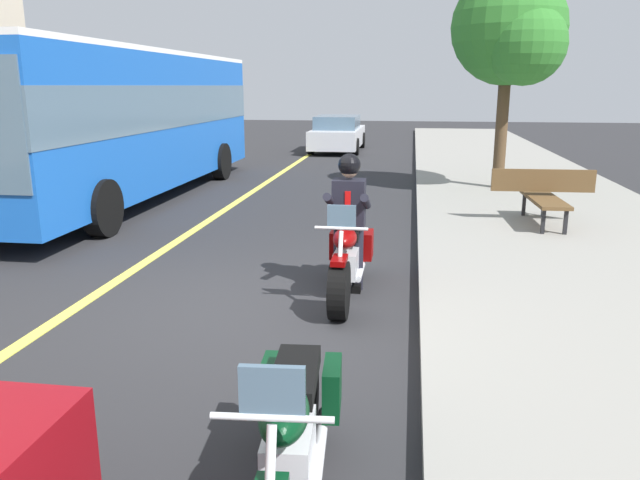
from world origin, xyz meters
TOP-DOWN VIEW (x-y plane):
  - ground_plane at (0.00, 0.00)m, footprint 80.00×80.00m
  - lane_center_stripe at (0.00, -2.00)m, footprint 60.00×0.16m
  - motorcycle_main at (-0.64, 1.10)m, footprint 2.21×0.60m
  - rider_main at (-0.83, 1.10)m, footprint 0.62×0.54m
  - motorcycle_parked at (3.43, 1.19)m, footprint 2.22×0.69m
  - bus_near at (-6.65, -4.58)m, footprint 11.05×2.70m
  - car_dark at (-17.91, -1.08)m, footprint 4.60×1.92m
  - bench_sidewalk at (-4.58, 4.20)m, footprint 1.82×1.80m
  - street_tree_curbside at (-8.44, 4.01)m, footprint 2.80×2.60m

SIDE VIEW (x-z plane):
  - ground_plane at x=0.00m, z-range 0.00..0.00m
  - lane_center_stripe at x=0.00m, z-range 0.00..0.01m
  - motorcycle_main at x=-0.64m, z-range -0.18..1.08m
  - motorcycle_parked at x=3.43m, z-range -0.18..1.08m
  - car_dark at x=-17.91m, z-range -0.01..1.39m
  - bench_sidewalk at x=-4.58m, z-range 0.24..1.19m
  - rider_main at x=-0.83m, z-range 0.17..1.91m
  - bus_near at x=-6.65m, z-range 0.22..3.52m
  - street_tree_curbside at x=-8.44m, z-range 1.22..6.21m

